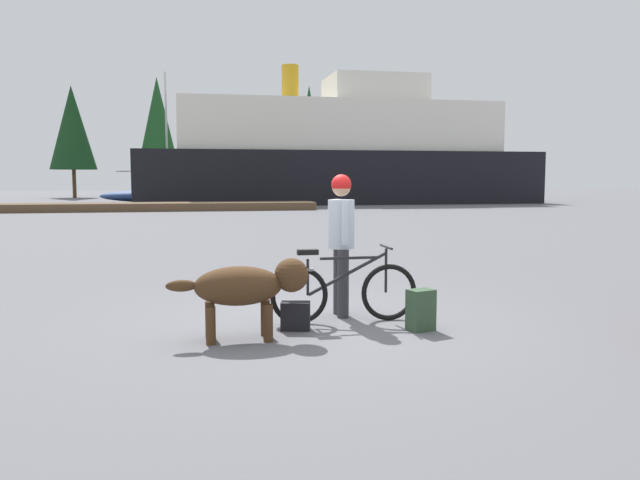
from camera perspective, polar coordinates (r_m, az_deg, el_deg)
The scene contains 13 objects.
ground_plane at distance 7.49m, azimuth 0.01°, elevation -7.42°, with size 160.00×160.00×0.00m, color slate.
bicycle at distance 7.46m, azimuth 2.10°, elevation -4.58°, with size 1.75×0.44×0.89m.
person_cyclist at distance 7.73m, azimuth 1.90°, elevation 0.79°, with size 0.32×0.53×1.72m.
dog at distance 6.69m, azimuth -6.48°, elevation -4.10°, with size 1.47×0.48×0.85m.
backpack at distance 7.19m, azimuth 8.98°, elevation -6.18°, with size 0.28×0.20×0.46m, color #334C33.
handbag_pannier at distance 7.13m, azimuth -2.20°, elevation -6.79°, with size 0.32×0.18×0.32m, color black.
dock_pier at distance 33.61m, azimuth -15.03°, elevation 2.88°, with size 16.92×2.32×0.40m, color brown.
ferry_boat at distance 42.87m, azimuth 1.60°, elevation 7.57°, with size 25.64×8.37×8.92m.
sailboat_moored at distance 44.30m, azimuth -13.41°, elevation 3.90°, with size 8.82×2.47×8.64m.
pine_tree_far_left at distance 57.01m, azimuth -21.22°, elevation 9.32°, with size 3.75×3.75×9.19m.
pine_tree_center at distance 55.73m, azimuth -14.28°, elevation 9.89°, with size 3.55×3.55×9.97m.
pine_tree_far_right at distance 56.70m, azimuth -3.03°, elevation 9.90°, with size 3.48×3.48×9.81m.
pine_tree_mid_back at distance 61.70m, azimuth -0.97°, elevation 9.80°, with size 2.95×2.95×10.33m.
Camera 1 is at (-1.43, -7.16, 1.69)m, focal length 35.89 mm.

